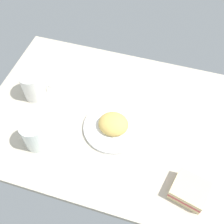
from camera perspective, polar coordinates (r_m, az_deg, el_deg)
tabletop at (r=97.92cm, az=-0.00°, el=-1.36°), size 90.00×64.00×2.00cm
plate_of_food at (r=93.13cm, az=0.28°, el=-2.80°), size 20.27×20.27×5.79cm
coffee_mug_black at (r=102.98cm, az=-15.88°, el=5.39°), size 10.62×8.33×10.48cm
sandwich_main at (r=85.60cm, az=15.66°, el=-15.27°), size 11.56×10.84×4.40cm
glass_of_milk at (r=91.17cm, az=-15.61°, el=-4.71°), size 7.74×7.74×10.15cm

